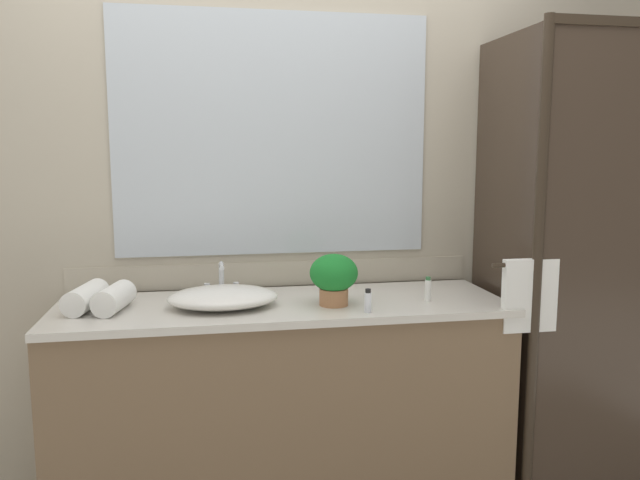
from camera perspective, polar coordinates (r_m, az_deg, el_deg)
The scene contains 10 objects.
wall_back_with_mirror at distance 2.79m, azimuth -4.33°, elevation 4.11°, with size 4.40×0.06×2.60m.
vanity_cabinet at distance 2.66m, azimuth -3.33°, elevation -15.13°, with size 1.80×0.58×0.90m.
shower_enclosure at distance 2.77m, azimuth 24.38°, elevation -2.50°, with size 1.20×0.59×2.00m.
sink_basin at distance 2.45m, azimuth -8.93°, elevation -5.22°, with size 0.43×0.32×0.08m, color white.
faucet at distance 2.62m, azimuth -9.04°, elevation -4.16°, with size 0.17×0.13×0.15m.
potted_plant at distance 2.44m, azimuth 1.28°, elevation -3.35°, with size 0.19×0.19×0.20m.
amenity_bottle_shampoo at distance 2.55m, azimuth 9.92°, elevation -4.52°, with size 0.03×0.03×0.10m.
amenity_bottle_body_wash at distance 2.35m, azimuth 4.44°, elevation -5.65°, with size 0.03×0.03×0.09m.
rolled_towel_near_edge at distance 2.54m, azimuth -20.78°, elevation -4.97°, with size 0.10×0.10×0.26m, color white.
rolled_towel_middle at distance 2.48m, azimuth -18.44°, elevation -5.12°, with size 0.10×0.10×0.23m, color white.
Camera 1 is at (-0.29, -2.42, 1.50)m, focal length 34.73 mm.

